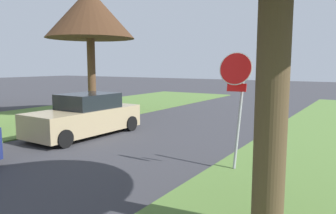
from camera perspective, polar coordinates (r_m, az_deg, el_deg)
stop_sign_far at (r=8.15m, az=11.92°, el=3.70°), size 0.82×0.73×2.91m
street_tree_left_mid_b at (r=17.98m, az=-13.55°, el=15.51°), size 4.60×4.60×6.52m
parked_sedan_tan at (r=12.64m, az=-14.29°, el=-1.61°), size 2.02×4.44×1.57m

